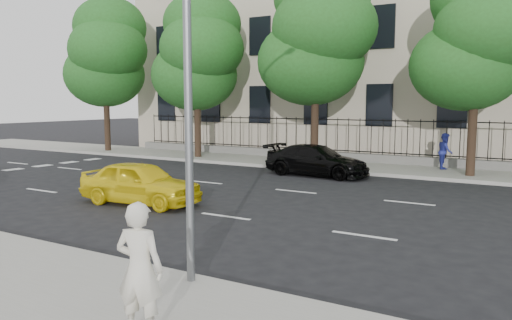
{
  "coord_description": "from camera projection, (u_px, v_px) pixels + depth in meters",
  "views": [
    {
      "loc": [
        7.66,
        -8.9,
        3.23
      ],
      "look_at": [
        0.7,
        3.0,
        1.59
      ],
      "focal_mm": 35.0,
      "sensor_mm": 36.0,
      "label": 1
    }
  ],
  "objects": [
    {
      "name": "lane_markings",
      "position": [
        265.0,
        202.0,
        15.92
      ],
      "size": [
        49.6,
        4.62,
        0.01
      ],
      "primitive_type": null,
      "color": "silver",
      "rests_on": "ground"
    },
    {
      "name": "masonry_building",
      "position": [
        411.0,
        5.0,
        30.45
      ],
      "size": [
        34.6,
        12.11,
        18.5
      ],
      "color": "#C3B49B",
      "rests_on": "ground"
    },
    {
      "name": "yellow_taxi",
      "position": [
        140.0,
        183.0,
        15.6
      ],
      "size": [
        4.08,
        1.88,
        1.36
      ],
      "primitive_type": "imported",
      "rotation": [
        0.0,
        0.0,
        1.64
      ],
      "color": "yellow",
      "rests_on": "ground"
    },
    {
      "name": "far_sidewalk",
      "position": [
        359.0,
        167.0,
        23.83
      ],
      "size": [
        60.0,
        4.0,
        0.15
      ],
      "primitive_type": "cube",
      "color": "gray",
      "rests_on": "ground"
    },
    {
      "name": "ground",
      "position": [
        167.0,
        237.0,
        11.85
      ],
      "size": [
        120.0,
        120.0,
        0.0
      ],
      "primitive_type": "plane",
      "color": "black",
      "rests_on": "ground"
    },
    {
      "name": "tree_d",
      "position": [
        479.0,
        36.0,
        20.08
      ],
      "size": [
        5.34,
        4.94,
        8.84
      ],
      "color": "#382619",
      "rests_on": "far_sidewalk"
    },
    {
      "name": "pedestrian_far",
      "position": [
        445.0,
        151.0,
        22.51
      ],
      "size": [
        0.79,
        0.92,
        1.63
      ],
      "primitive_type": "imported",
      "rotation": [
        0.0,
        0.0,
        1.81
      ],
      "color": "navy",
      "rests_on": "far_sidewalk"
    },
    {
      "name": "near_sidewalk",
      "position": [
        11.0,
        289.0,
        8.41
      ],
      "size": [
        60.0,
        4.0,
        0.15
      ],
      "primitive_type": "cube",
      "color": "gray",
      "rests_on": "ground"
    },
    {
      "name": "tree_a",
      "position": [
        107.0,
        53.0,
        30.58
      ],
      "size": [
        5.71,
        5.31,
        9.39
      ],
      "color": "#382619",
      "rests_on": "far_sidewalk"
    },
    {
      "name": "tree_c",
      "position": [
        318.0,
        33.0,
        23.52
      ],
      "size": [
        5.89,
        5.5,
        9.8
      ],
      "color": "#382619",
      "rests_on": "far_sidewalk"
    },
    {
      "name": "tree_b",
      "position": [
        199.0,
        52.0,
        27.1
      ],
      "size": [
        5.53,
        5.12,
        8.97
      ],
      "color": "#382619",
      "rests_on": "far_sidewalk"
    },
    {
      "name": "woman_near",
      "position": [
        140.0,
        269.0,
        6.48
      ],
      "size": [
        0.74,
        0.58,
        1.8
      ],
      "primitive_type": "imported",
      "rotation": [
        0.0,
        0.0,
        3.4
      ],
      "color": "silver",
      "rests_on": "near_sidewalk"
    },
    {
      "name": "iron_fence",
      "position": [
        371.0,
        152.0,
        25.22
      ],
      "size": [
        30.0,
        0.5,
        2.2
      ],
      "color": "slate",
      "rests_on": "far_sidewalk"
    },
    {
      "name": "black_sedan",
      "position": [
        317.0,
        160.0,
        21.51
      ],
      "size": [
        4.72,
        2.17,
        1.34
      ],
      "primitive_type": "imported",
      "rotation": [
        0.0,
        0.0,
        1.5
      ],
      "color": "black",
      "rests_on": "ground"
    }
  ]
}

